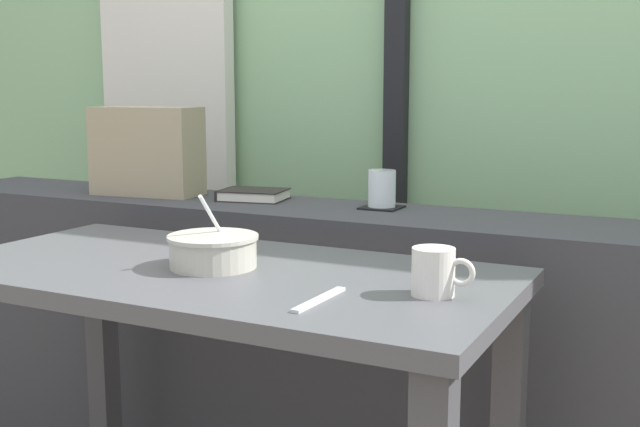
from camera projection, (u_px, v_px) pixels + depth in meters
curtain_left_panel at (166, 47)px, 2.90m from camera, size 0.56×0.06×2.50m
window_divider_post at (397, 25)px, 2.52m from camera, size 0.07×0.05×2.60m
dark_console_ledge at (350, 353)px, 2.11m from camera, size 2.80×0.35×0.78m
breakfast_table at (219, 328)px, 1.61m from camera, size 1.18×0.58×0.74m
coaster_square at (382, 208)px, 2.07m from camera, size 0.10×0.10×0.00m
juice_glass at (382, 189)px, 2.07m from camera, size 0.07×0.07×0.10m
closed_book at (253, 195)px, 2.23m from camera, size 0.20×0.17×0.03m
throw_pillow at (147, 151)px, 2.33m from camera, size 0.33×0.18×0.26m
soup_bowl at (213, 251)px, 1.59m from camera, size 0.18×0.18×0.15m
fork_utensil at (319, 299)px, 1.34m from camera, size 0.02×0.17×0.01m
ceramic_mug at (435, 272)px, 1.37m from camera, size 0.11×0.08×0.08m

